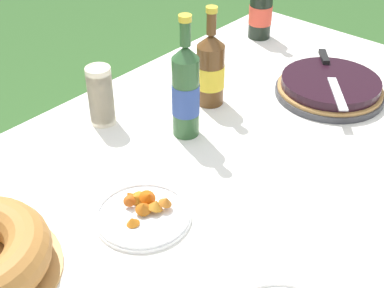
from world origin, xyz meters
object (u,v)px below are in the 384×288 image
at_px(serving_knife, 330,73).
at_px(cider_bottle_amber, 210,70).
at_px(cider_bottle_green, 186,91).
at_px(snack_plate_right, 143,213).
at_px(juice_bottle_red, 261,9).
at_px(berry_tart, 330,87).
at_px(cup_stack, 101,96).

relative_size(serving_knife, cider_bottle_amber, 1.00).
xyz_separation_m(cider_bottle_green, snack_plate_right, (-0.32, -0.15, -0.12)).
distance_m(serving_knife, juice_bottle_red, 0.45).
xyz_separation_m(berry_tart, snack_plate_right, (-0.77, 0.04, -0.02)).
bearing_deg(juice_bottle_red, serving_knife, -115.87).
relative_size(serving_knife, cider_bottle_green, 0.88).
distance_m(serving_knife, cider_bottle_green, 0.51).
height_order(berry_tart, cider_bottle_amber, cider_bottle_amber).
bearing_deg(cup_stack, serving_knife, -33.87).
xyz_separation_m(cup_stack, cider_bottle_green, (0.11, -0.22, 0.05)).
distance_m(berry_tart, cider_bottle_amber, 0.39).
bearing_deg(cup_stack, cider_bottle_green, -62.27).
relative_size(berry_tart, snack_plate_right, 1.51).
relative_size(berry_tart, juice_bottle_red, 1.11).
xyz_separation_m(serving_knife, cider_bottle_green, (-0.48, 0.18, 0.07)).
bearing_deg(serving_knife, snack_plate_right, -41.00).
bearing_deg(berry_tart, cider_bottle_amber, 137.48).
distance_m(berry_tart, snack_plate_right, 0.78).
bearing_deg(cider_bottle_amber, serving_knife, -38.18).
bearing_deg(serving_knife, cup_stack, -73.19).
bearing_deg(cider_bottle_amber, cider_bottle_green, -161.55).
relative_size(cup_stack, snack_plate_right, 0.79).
bearing_deg(cider_bottle_green, cup_stack, 117.73).
height_order(cup_stack, cider_bottle_green, cider_bottle_green).
relative_size(cup_stack, cider_bottle_green, 0.51).
xyz_separation_m(berry_tart, cider_bottle_amber, (-0.28, 0.26, 0.08)).
height_order(berry_tart, snack_plate_right, snack_plate_right).
height_order(berry_tart, cider_bottle_green, cider_bottle_green).
xyz_separation_m(cider_bottle_green, juice_bottle_red, (0.67, 0.23, -0.02)).
xyz_separation_m(cider_bottle_green, cider_bottle_amber, (0.18, 0.06, -0.02)).
height_order(serving_knife, cup_stack, cup_stack).
height_order(cider_bottle_amber, snack_plate_right, cider_bottle_amber).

